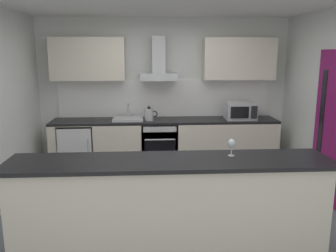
{
  "coord_description": "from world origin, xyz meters",
  "views": [
    {
      "loc": [
        -0.29,
        -4.08,
        1.99
      ],
      "look_at": [
        -0.02,
        0.41,
        1.05
      ],
      "focal_mm": 36.91,
      "sensor_mm": 36.0,
      "label": 1
    }
  ],
  "objects_px": {
    "kettle": "(149,114)",
    "wine_glass": "(232,144)",
    "sink": "(128,119)",
    "range_hood": "(159,66)",
    "microwave": "(240,111)",
    "refrigerator": "(78,148)",
    "oven": "(159,145)"
  },
  "relations": [
    {
      "from": "kettle",
      "to": "wine_glass",
      "type": "distance_m",
      "value": 2.49
    },
    {
      "from": "kettle",
      "to": "sink",
      "type": "bearing_deg",
      "value": 172.75
    },
    {
      "from": "sink",
      "to": "range_hood",
      "type": "height_order",
      "value": "range_hood"
    },
    {
      "from": "microwave",
      "to": "wine_glass",
      "type": "distance_m",
      "value": 2.46
    },
    {
      "from": "refrigerator",
      "to": "kettle",
      "type": "distance_m",
      "value": 1.34
    },
    {
      "from": "microwave",
      "to": "kettle",
      "type": "distance_m",
      "value": 1.55
    },
    {
      "from": "oven",
      "to": "refrigerator",
      "type": "bearing_deg",
      "value": -179.89
    },
    {
      "from": "refrigerator",
      "to": "range_hood",
      "type": "height_order",
      "value": "range_hood"
    },
    {
      "from": "oven",
      "to": "range_hood",
      "type": "relative_size",
      "value": 1.11
    },
    {
      "from": "microwave",
      "to": "kettle",
      "type": "height_order",
      "value": "microwave"
    },
    {
      "from": "refrigerator",
      "to": "microwave",
      "type": "relative_size",
      "value": 1.7
    },
    {
      "from": "kettle",
      "to": "wine_glass",
      "type": "xyz_separation_m",
      "value": [
        0.82,
        -2.35,
        0.09
      ]
    },
    {
      "from": "sink",
      "to": "kettle",
      "type": "bearing_deg",
      "value": -7.25
    },
    {
      "from": "oven",
      "to": "kettle",
      "type": "relative_size",
      "value": 2.77
    },
    {
      "from": "refrigerator",
      "to": "range_hood",
      "type": "xyz_separation_m",
      "value": [
        1.37,
        0.13,
        1.36
      ]
    },
    {
      "from": "kettle",
      "to": "wine_glass",
      "type": "relative_size",
      "value": 1.62
    },
    {
      "from": "sink",
      "to": "wine_glass",
      "type": "height_order",
      "value": "sink"
    },
    {
      "from": "oven",
      "to": "range_hood",
      "type": "xyz_separation_m",
      "value": [
        0.0,
        0.13,
        1.33
      ]
    },
    {
      "from": "sink",
      "to": "kettle",
      "type": "distance_m",
      "value": 0.36
    },
    {
      "from": "microwave",
      "to": "range_hood",
      "type": "xyz_separation_m",
      "value": [
        -1.38,
        0.16,
        0.74
      ]
    },
    {
      "from": "oven",
      "to": "kettle",
      "type": "height_order",
      "value": "kettle"
    },
    {
      "from": "kettle",
      "to": "wine_glass",
      "type": "height_order",
      "value": "wine_glass"
    },
    {
      "from": "oven",
      "to": "wine_glass",
      "type": "distance_m",
      "value": 2.55
    },
    {
      "from": "sink",
      "to": "range_hood",
      "type": "xyz_separation_m",
      "value": [
        0.52,
        0.12,
        0.86
      ]
    },
    {
      "from": "kettle",
      "to": "oven",
      "type": "bearing_deg",
      "value": 11.18
    },
    {
      "from": "oven",
      "to": "refrigerator",
      "type": "height_order",
      "value": "oven"
    },
    {
      "from": "kettle",
      "to": "range_hood",
      "type": "distance_m",
      "value": 0.82
    },
    {
      "from": "oven",
      "to": "microwave",
      "type": "relative_size",
      "value": 1.6
    },
    {
      "from": "refrigerator",
      "to": "range_hood",
      "type": "bearing_deg",
      "value": 5.5
    },
    {
      "from": "microwave",
      "to": "sink",
      "type": "bearing_deg",
      "value": 178.83
    },
    {
      "from": "sink",
      "to": "wine_glass",
      "type": "xyz_separation_m",
      "value": [
        1.17,
        -2.39,
        0.17
      ]
    },
    {
      "from": "sink",
      "to": "kettle",
      "type": "height_order",
      "value": "sink"
    }
  ]
}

